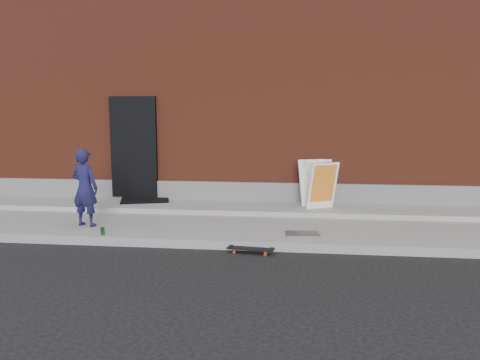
# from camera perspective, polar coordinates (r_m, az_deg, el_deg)

# --- Properties ---
(ground) EXTENTS (80.00, 80.00, 0.00)m
(ground) POSITION_cam_1_polar(r_m,az_deg,el_deg) (7.54, -1.00, -8.57)
(ground) COLOR black
(ground) RESTS_ON ground
(sidewalk) EXTENTS (20.00, 3.00, 0.15)m
(sidewalk) POSITION_cam_1_polar(r_m,az_deg,el_deg) (8.96, 0.27, -5.33)
(sidewalk) COLOR gray
(sidewalk) RESTS_ON ground
(apron) EXTENTS (20.00, 1.20, 0.10)m
(apron) POSITION_cam_1_polar(r_m,az_deg,el_deg) (9.80, 0.85, -3.38)
(apron) COLOR gray
(apron) RESTS_ON sidewalk
(building) EXTENTS (20.00, 8.10, 5.00)m
(building) POSITION_cam_1_polar(r_m,az_deg,el_deg) (14.18, 2.76, 9.58)
(building) COLOR maroon
(building) RESTS_ON ground
(child) EXTENTS (0.57, 0.43, 1.39)m
(child) POSITION_cam_1_polar(r_m,az_deg,el_deg) (8.79, -18.40, -0.89)
(child) COLOR #171740
(child) RESTS_ON sidewalk
(skateboard) EXTENTS (0.73, 0.28, 0.08)m
(skateboard) POSITION_cam_1_polar(r_m,az_deg,el_deg) (7.37, 1.32, -8.43)
(skateboard) COLOR #B12112
(skateboard) RESTS_ON ground
(pizza_sign) EXTENTS (0.82, 0.87, 0.98)m
(pizza_sign) POSITION_cam_1_polar(r_m,az_deg,el_deg) (9.63, 9.52, -0.45)
(pizza_sign) COLOR white
(pizza_sign) RESTS_ON apron
(soda_can) EXTENTS (0.09, 0.09, 0.13)m
(soda_can) POSITION_cam_1_polar(r_m,az_deg,el_deg) (8.17, -16.40, -6.01)
(soda_can) COLOR #19802A
(soda_can) RESTS_ON sidewalk
(doormat) EXTENTS (1.22, 1.09, 0.03)m
(doormat) POSITION_cam_1_polar(r_m,az_deg,el_deg) (10.55, -11.52, -2.35)
(doormat) COLOR black
(doormat) RESTS_ON apron
(utility_plate) EXTENTS (0.60, 0.42, 0.02)m
(utility_plate) POSITION_cam_1_polar(r_m,az_deg,el_deg) (7.98, 7.61, -6.51)
(utility_plate) COLOR #5D5C62
(utility_plate) RESTS_ON sidewalk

